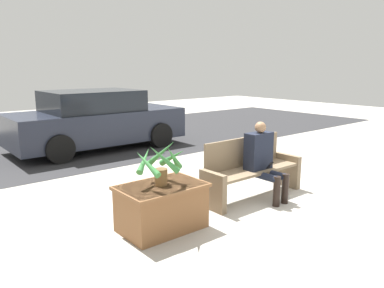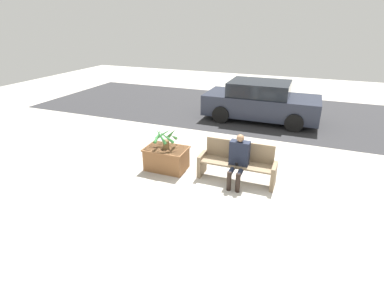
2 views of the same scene
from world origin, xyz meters
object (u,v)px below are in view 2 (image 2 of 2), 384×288
Objects in this scene: bench at (237,163)px; potted_plant at (166,137)px; person_seated at (238,158)px; parked_car at (261,101)px; planter_box at (166,158)px.

potted_plant reaches higher than bench.
person_seated is at bearing -72.65° from bench.
potted_plant is 5.16m from parked_car.
person_seated is at bearing -1.70° from planter_box.
bench is at bearing 107.35° from person_seated.
planter_box is 0.25× the size of parked_car.
parked_car is (-0.30, 4.81, 0.28)m from bench.
potted_plant is at bearing -175.83° from bench.
planter_box is at bearing -106.74° from parked_car.
person_seated is 1.86m from potted_plant.
person_seated is 1.88m from planter_box.
person_seated is 5.01m from parked_car.
potted_plant reaches higher than planter_box.
parked_car reaches higher than potted_plant.
bench is at bearing -86.46° from parked_car.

